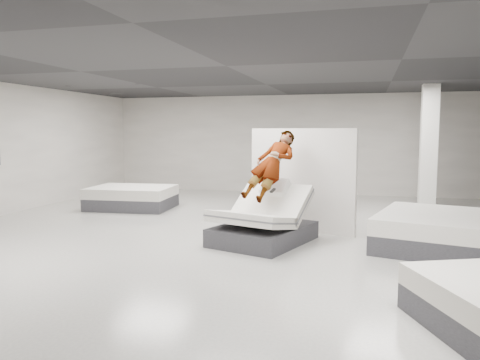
{
  "coord_description": "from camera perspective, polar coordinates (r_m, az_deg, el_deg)",
  "views": [
    {
      "loc": [
        2.49,
        -8.23,
        2.04
      ],
      "look_at": [
        -0.09,
        1.29,
        1.0
      ],
      "focal_mm": 35.0,
      "sensor_mm": 36.0,
      "label": 1
    }
  ],
  "objects": [
    {
      "name": "divider_panel",
      "position": [
        9.57,
        7.5,
        -0.0
      ],
      "size": [
        2.22,
        0.79,
        2.09
      ],
      "primitive_type": "cube",
      "rotation": [
        0.0,
        0.0,
        -0.3
      ],
      "color": "silver",
      "rests_on": "floor"
    },
    {
      "name": "room",
      "position": [
        8.6,
        -1.64,
        3.09
      ],
      "size": [
        14.0,
        14.04,
        3.2
      ],
      "color": "beige",
      "rests_on": "ground"
    },
    {
      "name": "flat_bed_right_far",
      "position": [
        8.87,
        22.19,
        -5.71
      ],
      "size": [
        2.15,
        2.55,
        0.61
      ],
      "color": "#3D3D43",
      "rests_on": "floor"
    },
    {
      "name": "flat_bed_left_far",
      "position": [
        12.67,
        -13.03,
        -2.09
      ],
      "size": [
        2.21,
        1.73,
        0.57
      ],
      "color": "#3D3D43",
      "rests_on": "floor"
    },
    {
      "name": "person",
      "position": [
        8.72,
        3.89,
        0.34
      ],
      "size": [
        1.04,
        1.61,
        1.41
      ],
      "primitive_type": "imported",
      "rotation": [
        0.83,
        0.0,
        -0.31
      ],
      "color": "slate",
      "rests_on": "hero_bed"
    },
    {
      "name": "hero_bed",
      "position": [
        8.57,
        2.8,
        -5.35
      ],
      "size": [
        1.88,
        2.17,
        1.14
      ],
      "color": "#3D3D43",
      "rests_on": "floor"
    },
    {
      "name": "column",
      "position": [
        12.82,
        22.0,
        3.62
      ],
      "size": [
        0.4,
        0.4,
        3.2
      ],
      "primitive_type": "cube",
      "color": "silver",
      "rests_on": "floor"
    },
    {
      "name": "remote",
      "position": [
        8.33,
        4.02,
        -1.28
      ],
      "size": [
        0.09,
        0.15,
        0.08
      ],
      "primitive_type": "cube",
      "rotation": [
        0.35,
        0.0,
        -0.31
      ],
      "color": "black",
      "rests_on": "person"
    }
  ]
}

